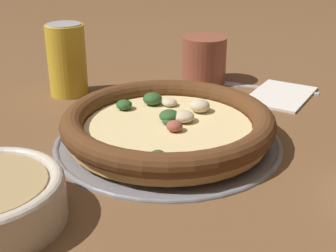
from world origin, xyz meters
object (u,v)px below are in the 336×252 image
Objects in this scene: beverage_can at (67,60)px; pizza at (168,123)px; pizza_tray at (168,140)px; drinking_cup at (204,60)px; napkin at (281,94)px; fork at (259,87)px.

pizza is at bearing 52.39° from beverage_can.
drinking_cup reaches higher than pizza_tray.
beverage_can is (0.11, -0.22, 0.02)m from drinking_cup.
drinking_cup is at bearing 176.88° from pizza.
beverage_can is (0.06, -0.37, 0.06)m from napkin.
napkin is 0.05m from fork.
beverage_can is (0.10, -0.33, 0.06)m from fork.
napkin is (0.06, 0.14, -0.04)m from drinking_cup.
pizza is 2.34× the size of beverage_can.
beverage_can is at bearing -63.21° from drinking_cup.
pizza is 0.28m from drinking_cup.
beverage_can is at bearing -81.00° from napkin.
fork is 0.35m from beverage_can.
fork is at bearing 155.15° from pizza.
pizza_tray is 0.27m from napkin.
napkin is at bearing 99.00° from beverage_can.
drinking_cup is 0.45× the size of fork.
fork is at bearing -136.95° from napkin.
pizza_tray is 1.08× the size of pizza.
pizza_tray and napkin have the same top height.
drinking_cup is 0.25m from beverage_can.
pizza reaches higher than pizza_tray.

